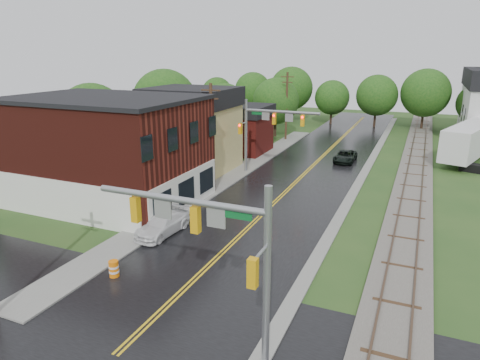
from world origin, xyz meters
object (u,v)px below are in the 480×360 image
Objects in this scene: utility_pole_b at (212,133)px; semi_trailer at (471,140)px; utility_pole_c at (287,105)px; pickup_white at (163,225)px; brick_building at (107,150)px; traffic_signal_near at (214,236)px; suv_dark at (345,156)px; tree_left_b at (166,103)px; construction_barrel at (114,269)px; tree_left_a at (93,120)px; tree_left_c at (226,108)px; traffic_signal_far at (267,124)px; tree_left_e at (277,102)px.

utility_pole_b is 29.05m from semi_trailer.
utility_pole_b is 1.00× the size of utility_pole_c.
pickup_white is 36.12m from semi_trailer.
brick_building is 1.95× the size of traffic_signal_near.
brick_building is at bearing -129.07° from utility_pole_b.
semi_trailer reaches higher than suv_dark.
brick_building is 9.42m from pickup_white.
utility_pole_c is (5.68, 29.00, 0.57)m from brick_building.
construction_barrel is (13.76, -26.88, -5.26)m from tree_left_b.
tree_left_b is at bearing 107.61° from brick_building.
utility_pole_c reaches higher than pickup_white.
semi_trailer is at bearing 28.47° from tree_left_a.
traffic_signal_near is 41.67m from tree_left_c.
construction_barrel is at bearing 158.22° from traffic_signal_near.
tree_left_c reaches higher than suv_dark.
tree_left_c is 8.32× the size of construction_barrel.
construction_barrel is (9.76, -34.88, -4.05)m from tree_left_c.
brick_building is 29.56m from utility_pole_c.
traffic_signal_near is at bearing -21.78° from construction_barrel.
utility_pole_c is at bearing 101.09° from traffic_signal_far.
semi_trailer is (27.64, 25.88, -1.76)m from brick_building.
tree_left_e is (-12.32, 43.90, -0.16)m from traffic_signal_near.
suv_dark is (9.61, -8.99, -4.11)m from utility_pole_c.
tree_left_c is (-17.32, 37.90, -0.46)m from traffic_signal_near.
semi_trailer is at bearing -8.10° from utility_pole_c.
semi_trailer is at bearing -11.82° from tree_left_e.
traffic_signal_far is 22.44m from construction_barrel.
traffic_signal_near reaches higher than semi_trailer.
traffic_signal_far is 0.96× the size of tree_left_c.
traffic_signal_near and traffic_signal_far have the same top height.
utility_pole_c reaches higher than traffic_signal_near.
suv_dark is (15.29, 20.01, -3.54)m from brick_building.
utility_pole_c is 2.79m from tree_left_e.
traffic_signal_near is (15.96, -13.00, 0.82)m from brick_building.
suv_dark is at bearing 91.16° from traffic_signal_near.
tree_left_e is 24.64m from semi_trailer.
utility_pole_c is at bearing 90.00° from utility_pole_b.
traffic_signal_far is at bearing 105.52° from traffic_signal_near.
tree_left_e reaches higher than traffic_signal_near.
utility_pole_c is at bearing 97.95° from pickup_white.
traffic_signal_near is at bearing -74.48° from traffic_signal_far.
pickup_white reaches higher than suv_dark.
construction_barrel is at bearing -62.89° from tree_left_b.
pickup_white is (4.05, -35.08, -4.15)m from tree_left_e.
traffic_signal_near is at bearing -106.72° from semi_trailer.
construction_barrel is at bearing -78.52° from pickup_white.
tree_left_b is 9.03m from tree_left_c.
tree_left_a is at bearing -149.25° from suv_dark.
construction_barrel is (4.76, -40.88, -4.35)m from tree_left_e.
utility_pole_b is 23.99m from tree_left_e.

